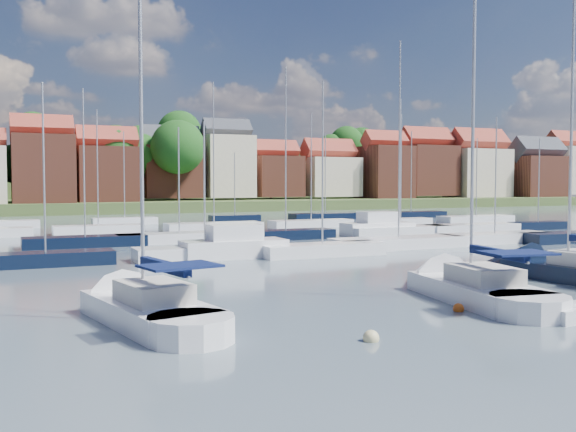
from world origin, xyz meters
name	(u,v)px	position (x,y,z in m)	size (l,w,h in m)	color
ground	(218,233)	(0.00, 40.00, 0.00)	(260.00, 260.00, 0.00)	#4C5F68
sailboat_left	(136,308)	(-14.94, 3.45, 0.36)	(4.78, 11.02, 14.55)	white
sailboat_centre	(460,288)	(-0.84, 2.25, 0.35)	(4.69, 11.64, 15.39)	white
sailboat_navy	(553,271)	(7.15, 4.54, 0.35)	(4.31, 11.81, 15.99)	black
buoy_b	(371,341)	(-8.81, -3.22, 0.00)	(0.53, 0.53, 0.53)	beige
buoy_c	(458,311)	(-3.20, -0.54, 0.00)	(0.44, 0.44, 0.44)	#D85914
buoy_e	(447,279)	(1.67, 6.41, 0.00)	(0.51, 0.51, 0.51)	#D85914
marina_field	(254,232)	(1.91, 35.15, 0.43)	(79.62, 41.41, 15.93)	white
far_shore_town	(104,184)	(2.23, 132.67, 4.61)	(212.46, 90.00, 22.27)	#47582C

